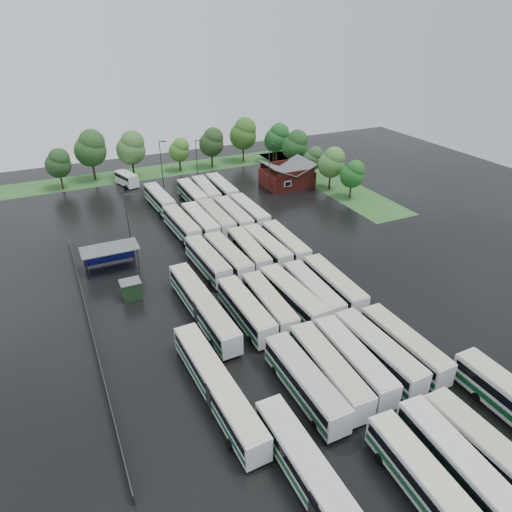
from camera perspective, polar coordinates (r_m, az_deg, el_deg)
name	(u,v)px	position (r m, az deg, el deg)	size (l,w,h in m)	color
ground	(282,317)	(58.21, 3.29, -7.68)	(160.00, 160.00, 0.00)	black
brick_building	(287,178)	(101.40, 3.88, 9.76)	(10.07, 8.60, 5.39)	maroon
wash_shed	(109,250)	(70.63, -17.84, 0.69)	(8.20, 4.20, 3.58)	#2D2D30
utility_hut	(131,289)	(63.32, -15.35, -4.06)	(2.70, 2.20, 2.62)	black
grass_strip_north	(163,171)	(114.02, -11.59, 10.40)	(80.00, 10.00, 0.01)	#2B5B23
grass_strip_east	(325,179)	(107.01, 8.61, 9.47)	(10.00, 50.00, 0.01)	#2B5B23
west_fence	(90,324)	(59.49, -20.03, -8.04)	(0.10, 50.00, 1.20)	#2D2D30
bus_r0c1	(424,481)	(41.88, 20.29, -24.85)	(3.04, 12.07, 3.33)	silver
bus_r0c2	(457,463)	(43.80, 23.80, -22.60)	(3.19, 12.31, 3.40)	silver
bus_r0c3	(487,452)	(45.52, 26.94, -21.01)	(2.96, 12.40, 3.43)	silver
bus_r1c0	(305,382)	(46.95, 6.11, -15.34)	(2.72, 12.50, 3.48)	silver
bus_r1c1	(328,369)	(48.49, 9.04, -13.83)	(3.20, 12.75, 3.52)	silver
bus_r1c2	(353,360)	(50.08, 12.03, -12.61)	(3.08, 12.47, 3.45)	silver
bus_r1c3	(378,351)	(51.77, 14.97, -11.41)	(3.02, 12.59, 3.48)	silver
bus_r1c4	(404,344)	(53.61, 17.98, -10.44)	(2.78, 12.14, 3.37)	silver
bus_r2c0	(246,310)	(56.25, -1.28, -6.74)	(2.76, 12.23, 3.39)	silver
bus_r2c1	(269,304)	(57.37, 1.61, -6.00)	(2.96, 12.05, 3.33)	silver
bus_r2c2	(292,297)	(58.70, 4.57, -5.08)	(3.31, 12.78, 3.52)	silver
bus_r2c3	(313,291)	(60.12, 7.08, -4.41)	(2.94, 12.29, 3.40)	silver
bus_r2c4	(333,285)	(61.92, 9.66, -3.54)	(2.97, 12.44, 3.44)	silver
bus_r3c0	(208,260)	(67.24, -6.07, -0.55)	(3.11, 12.25, 3.38)	silver
bus_r3c1	(228,257)	(67.87, -3.51, -0.10)	(3.15, 12.48, 3.45)	silver
bus_r3c2	(249,251)	(69.47, -0.93, 0.63)	(3.08, 12.20, 3.37)	silver
bus_r3c3	(267,247)	(70.58, 1.35, 1.09)	(2.83, 12.08, 3.35)	silver
bus_r3c4	(285,243)	(71.83, 3.67, 1.58)	(2.85, 12.28, 3.41)	silver
bus_r4c0	(182,225)	(79.00, -9.27, 3.87)	(3.23, 12.51, 3.45)	silver
bus_r4c1	(200,222)	(79.54, -6.98, 4.23)	(2.89, 12.55, 3.48)	silver
bus_r4c2	(216,219)	(80.58, -5.00, 4.67)	(2.69, 12.55, 3.49)	silver
bus_r4c3	(233,216)	(81.53, -2.88, 5.05)	(2.77, 12.63, 3.51)	silver
bus_r4c4	(249,212)	(82.99, -0.85, 5.49)	(2.69, 12.41, 3.45)	silver
bus_r5c0	(160,199)	(91.02, -11.96, 6.98)	(3.19, 12.37, 3.41)	silver
bus_r5c2	(192,194)	(92.39, -7.98, 7.64)	(2.59, 12.13, 3.38)	silver
bus_r5c3	(206,191)	(93.53, -6.24, 8.03)	(3.25, 12.47, 3.44)	silver
bus_r5c4	(222,189)	(94.72, -4.30, 8.40)	(2.82, 12.50, 3.47)	silver
artic_bus_west_a	(321,491)	(39.56, 8.10, -27.04)	(2.67, 18.02, 3.34)	silver
artic_bus_west_b	(202,306)	(57.37, -6.71, -6.18)	(3.25, 18.18, 3.36)	silver
artic_bus_west_c	(217,386)	(46.52, -4.91, -15.89)	(3.31, 18.02, 3.33)	silver
minibus	(127,179)	(105.34, -15.86, 9.30)	(4.24, 6.94, 2.85)	silver
tree_north_0	(59,163)	(106.78, -23.46, 10.62)	(5.35, 5.35, 8.86)	#3B2416
tree_north_1	(91,148)	(109.43, -19.94, 12.59)	(6.94, 6.94, 11.50)	#302415
tree_north_2	(131,148)	(108.95, -15.31, 12.94)	(6.48, 6.48, 10.74)	black
tree_north_3	(180,150)	(111.85, -9.54, 12.98)	(4.82, 4.82, 7.99)	black
tree_north_4	(212,142)	(113.16, -5.52, 14.00)	(5.88, 5.88, 9.74)	black
tree_north_5	(244,133)	(117.22, -1.55, 15.07)	(6.69, 6.69, 11.08)	black
tree_north_6	(275,140)	(118.47, 2.34, 14.32)	(5.05, 5.04, 8.35)	black
tree_east_0	(353,174)	(95.20, 12.03, 10.01)	(4.82, 4.82, 7.98)	#33281B
tree_east_1	(332,162)	(99.28, 9.49, 11.50)	(5.58, 5.58, 9.23)	black
tree_east_2	(313,158)	(105.60, 7.19, 12.04)	(4.54, 4.51, 7.47)	black
tree_east_3	(296,145)	(109.83, 4.96, 13.66)	(6.01, 6.01, 9.95)	black
tree_east_4	(278,137)	(116.95, 2.71, 14.62)	(5.95, 5.95, 9.86)	#302212
lamp_post_ne	(270,165)	(95.61, 1.72, 11.29)	(1.61, 0.31, 10.44)	#2D2D30
lamp_post_nw	(129,220)	(72.88, -15.63, 4.33)	(1.53, 0.30, 9.93)	#2D2D30
lamp_post_back_w	(162,161)	(101.45, -11.71, 11.59)	(1.54, 0.30, 10.02)	#2D2D30
lamp_post_back_e	(197,158)	(103.89, -7.37, 12.09)	(1.43, 0.28, 9.29)	#2D2D30
puddle_0	(341,438)	(45.28, 10.62, -21.44)	(3.81, 3.81, 0.01)	black
puddle_1	(479,450)	(48.03, 26.08, -20.93)	(3.72, 3.72, 0.01)	black
puddle_2	(207,339)	(55.05, -6.12, -10.26)	(5.12, 5.12, 0.01)	black
puddle_3	(307,308)	(60.24, 6.41, -6.43)	(4.30, 4.30, 0.01)	black
puddle_4	(452,365)	(55.60, 23.27, -12.42)	(3.12, 3.12, 0.01)	black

